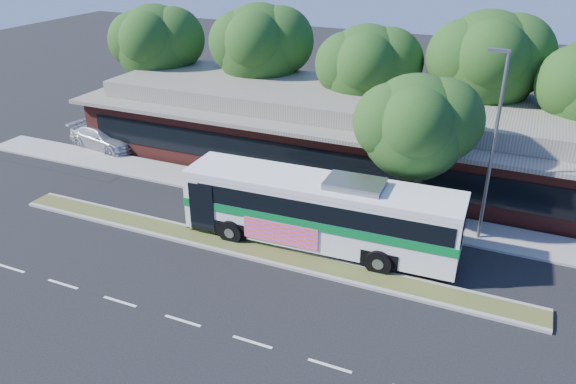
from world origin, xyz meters
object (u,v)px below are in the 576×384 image
at_px(sedan, 103,137).
at_px(sidewalk_tree, 423,125).
at_px(transit_bus, 321,207).
at_px(lamp_post, 493,144).

distance_m(sedan, sidewalk_tree, 22.02).
distance_m(transit_bus, sidewalk_tree, 6.20).
bearing_deg(lamp_post, transit_bus, -151.97).
bearing_deg(transit_bus, sidewalk_tree, 45.82).
distance_m(transit_bus, sedan, 18.92).
bearing_deg(lamp_post, sedan, 174.44).
xyz_separation_m(transit_bus, sidewalk_tree, (3.56, 3.92, 3.22)).
relative_size(transit_bus, sidewalk_tree, 1.70).
xyz_separation_m(sedan, sidewalk_tree, (21.46, -2.08, 4.47)).
bearing_deg(sedan, transit_bus, -99.38).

